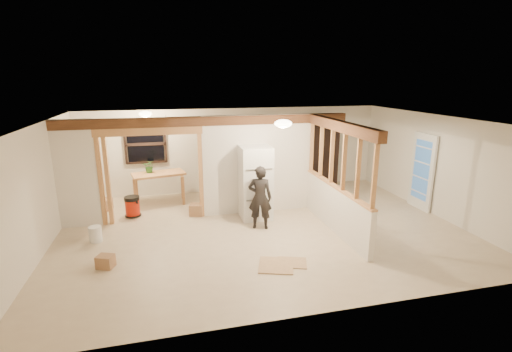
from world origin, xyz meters
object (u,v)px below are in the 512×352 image
object	(u,v)px
work_table	(160,188)
shop_vac	(132,206)
woman	(260,197)
bookshelf	(322,155)
refrigerator	(255,183)

from	to	relation	value
work_table	shop_vac	xyz separation A→B (m)	(-0.66, -0.89, -0.17)
woman	bookshelf	distance (m)	4.03
refrigerator	bookshelf	distance (m)	3.51
refrigerator	woman	distance (m)	0.71
shop_vac	bookshelf	bearing A→B (deg)	14.15
bookshelf	shop_vac	bearing A→B (deg)	-165.85
woman	work_table	distance (m)	3.29
woman	work_table	size ratio (longest dim) A/B	1.08
work_table	bookshelf	world-z (taller)	bookshelf
refrigerator	bookshelf	size ratio (longest dim) A/B	0.89
woman	work_table	bearing A→B (deg)	-27.86
refrigerator	work_table	bearing A→B (deg)	143.90
refrigerator	shop_vac	xyz separation A→B (m)	(-2.98, 0.80, -0.63)
refrigerator	work_table	world-z (taller)	refrigerator
woman	shop_vac	bearing A→B (deg)	-8.35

